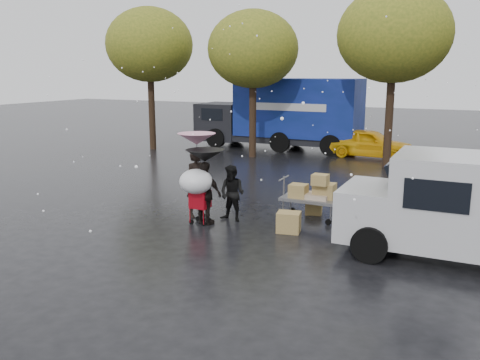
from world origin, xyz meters
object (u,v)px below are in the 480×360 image
at_px(blue_truck, 283,114).
at_px(person_pink, 198,183).
at_px(person_black, 205,193).
at_px(yellow_taxi, 369,143).
at_px(shopping_cart, 197,185).
at_px(vendor_cart, 313,193).
at_px(white_van, 471,207).

bearing_deg(blue_truck, person_pink, -79.45).
xyz_separation_m(person_pink, person_black, (0.54, -0.53, -0.10)).
bearing_deg(person_black, yellow_taxi, -89.36).
height_order(person_pink, shopping_cart, person_pink).
height_order(vendor_cart, shopping_cart, shopping_cart).
distance_m(shopping_cart, blue_truck, 13.38).
relative_size(person_pink, blue_truck, 0.22).
height_order(person_pink, person_black, person_pink).
bearing_deg(white_van, shopping_cart, -177.69).
bearing_deg(yellow_taxi, person_black, 176.66).
height_order(vendor_cart, blue_truck, blue_truck).
height_order(white_van, yellow_taxi, white_van).
distance_m(person_pink, shopping_cart, 0.81).
bearing_deg(person_pink, vendor_cart, -39.41).
xyz_separation_m(shopping_cart, white_van, (6.31, 0.25, 0.10)).
xyz_separation_m(white_van, yellow_taxi, (-4.53, 12.12, -0.51)).
height_order(person_black, yellow_taxi, person_black).
distance_m(person_black, yellow_taxi, 12.32).
bearing_deg(yellow_taxi, shopping_cart, 176.05).
distance_m(person_black, blue_truck, 13.27).
distance_m(vendor_cart, blue_truck, 12.52).
relative_size(vendor_cart, white_van, 0.31).
relative_size(vendor_cart, blue_truck, 0.18).
xyz_separation_m(vendor_cart, shopping_cart, (-2.51, -1.75, 0.34)).
bearing_deg(blue_truck, vendor_cart, -65.33).
distance_m(blue_truck, yellow_taxi, 4.67).
bearing_deg(white_van, yellow_taxi, 110.48).
relative_size(person_pink, yellow_taxi, 0.48).
distance_m(shopping_cart, yellow_taxi, 12.51).
bearing_deg(person_pink, person_black, -103.72).
xyz_separation_m(vendor_cart, blue_truck, (-5.21, 11.34, 1.03)).
bearing_deg(blue_truck, white_van, -54.93).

